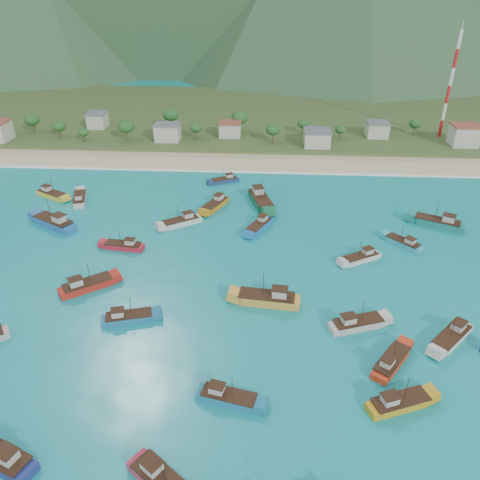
# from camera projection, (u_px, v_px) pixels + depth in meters

# --- Properties ---
(ground) EXTENTS (600.00, 600.00, 0.00)m
(ground) POSITION_uv_depth(u_px,v_px,m) (223.00, 295.00, 96.59)
(ground) COLOR #0B7E77
(ground) RESTS_ON ground
(beach) EXTENTS (400.00, 18.00, 1.20)m
(beach) POSITION_uv_depth(u_px,v_px,m) (244.00, 162.00, 165.06)
(beach) COLOR beige
(beach) RESTS_ON ground
(land) EXTENTS (400.00, 110.00, 2.40)m
(land) POSITION_uv_depth(u_px,v_px,m) (251.00, 116.00, 217.92)
(land) COLOR #385123
(land) RESTS_ON ground
(surf_line) EXTENTS (400.00, 2.50, 0.08)m
(surf_line) POSITION_uv_depth(u_px,v_px,m) (242.00, 172.00, 156.82)
(surf_line) COLOR white
(surf_line) RESTS_ON ground
(village) EXTENTS (219.59, 27.85, 7.23)m
(village) POSITION_uv_depth(u_px,v_px,m) (276.00, 132.00, 180.46)
(village) COLOR beige
(village) RESTS_ON ground
(vegetation) EXTENTS (276.94, 26.10, 8.75)m
(vegetation) POSITION_uv_depth(u_px,v_px,m) (218.00, 127.00, 184.05)
(vegetation) COLOR #235623
(vegetation) RESTS_ON ground
(radio_tower) EXTENTS (1.20, 1.20, 38.97)m
(radio_tower) POSITION_uv_depth(u_px,v_px,m) (450.00, 86.00, 175.69)
(radio_tower) COLOR red
(radio_tower) RESTS_ON ground
(boat_1) EXTENTS (9.74, 3.89, 5.60)m
(boat_1) POSITION_uv_depth(u_px,v_px,m) (124.00, 246.00, 112.70)
(boat_1) COLOR #B21C2D
(boat_1) RESTS_ON ground
(boat_3) EXTENTS (13.39, 9.98, 7.80)m
(boat_3) POSITION_uv_depth(u_px,v_px,m) (54.00, 223.00, 122.42)
(boat_3) COLOR #235CA6
(boat_3) RESTS_ON ground
(boat_4) EXTENTS (12.86, 5.09, 7.40)m
(boat_4) POSITION_uv_depth(u_px,v_px,m) (268.00, 299.00, 93.87)
(boat_4) COLOR gold
(boat_4) RESTS_ON ground
(boat_6) EXTENTS (7.24, 10.38, 5.98)m
(boat_6) POSITION_uv_depth(u_px,v_px,m) (259.00, 226.00, 121.53)
(boat_6) COLOR #1A6BB7
(boat_6) RESTS_ON ground
(boat_7) EXTENTS (10.94, 9.19, 6.57)m
(boat_7) POSITION_uv_depth(u_px,v_px,m) (87.00, 286.00, 98.14)
(boat_7) COLOR #AF2216
(boat_7) RESTS_ON ground
(boat_8) EXTENTS (10.02, 4.98, 5.69)m
(boat_8) POSITION_uv_depth(u_px,v_px,m) (228.00, 398.00, 72.44)
(boat_8) COLOR teal
(boat_8) RESTS_ON ground
(boat_12) EXTENTS (8.33, 8.56, 5.45)m
(boat_12) POSITION_uv_depth(u_px,v_px,m) (403.00, 243.00, 114.02)
(boat_12) COLOR #2EA4B7
(boat_12) RESTS_ON ground
(boat_13) EXTENTS (6.01, 10.93, 6.20)m
(boat_13) POSITION_uv_depth(u_px,v_px,m) (80.00, 199.00, 136.03)
(boat_13) COLOR beige
(boat_13) RESTS_ON ground
(boat_14) EXTENTS (7.35, 11.06, 6.33)m
(boat_14) POSITION_uv_depth(u_px,v_px,m) (215.00, 205.00, 132.59)
(boat_14) COLOR orange
(boat_14) RESTS_ON ground
(boat_16) EXTENTS (9.61, 7.19, 5.61)m
(boat_16) POSITION_uv_depth(u_px,v_px,m) (361.00, 258.00, 108.07)
(boat_16) COLOR beige
(boat_16) RESTS_ON ground
(boat_17) EXTENTS (10.10, 5.34, 5.73)m
(boat_17) POSITION_uv_depth(u_px,v_px,m) (128.00, 318.00, 89.23)
(boat_17) COLOR #1B658D
(boat_17) RESTS_ON ground
(boat_19) EXTENTS (10.74, 7.89, 6.24)m
(boat_19) POSITION_uv_depth(u_px,v_px,m) (52.00, 195.00, 138.76)
(boat_19) COLOR yellow
(boat_19) RESTS_ON ground
(boat_20) EXTENTS (8.05, 14.57, 8.26)m
(boat_20) POSITION_uv_depth(u_px,v_px,m) (260.00, 200.00, 134.29)
(boat_20) COLOR #126439
(boat_20) RESTS_ON ground
(boat_21) EXTENTS (12.84, 8.66, 7.36)m
(boat_21) POSITION_uv_depth(u_px,v_px,m) (438.00, 223.00, 122.54)
(boat_21) COLOR #197269
(boat_21) RESTS_ON ground
(boat_23) EXTENTS (9.00, 6.37, 5.20)m
(boat_23) POSITION_uv_depth(u_px,v_px,m) (225.00, 180.00, 148.72)
(boat_23) COLOR navy
(boat_23) RESTS_ON ground
(boat_25) EXTENTS (10.93, 6.39, 6.20)m
(boat_25) POSITION_uv_depth(u_px,v_px,m) (357.00, 324.00, 87.51)
(boat_25) COLOR beige
(boat_25) RESTS_ON ground
(boat_26) EXTENTS (8.28, 9.77, 5.89)m
(boat_26) POSITION_uv_depth(u_px,v_px,m) (391.00, 362.00, 79.01)
(boat_26) COLOR red
(boat_26) RESTS_ON ground
(boat_28) EXTENTS (10.47, 6.37, 5.95)m
(boat_28) POSITION_uv_depth(u_px,v_px,m) (399.00, 403.00, 71.45)
(boat_28) COLOR #C89018
(boat_28) RESTS_ON ground
(boat_30) EXTENTS (9.63, 9.82, 6.27)m
(boat_30) POSITION_uv_depth(u_px,v_px,m) (452.00, 337.00, 84.32)
(boat_30) COLOR silver
(boat_30) RESTS_ON ground
(boat_31) EXTENTS (10.50, 8.39, 6.22)m
(boat_31) POSITION_uv_depth(u_px,v_px,m) (181.00, 222.00, 123.45)
(boat_31) COLOR beige
(boat_31) RESTS_ON ground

